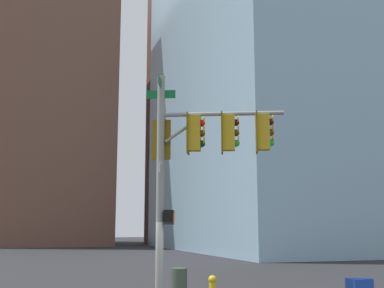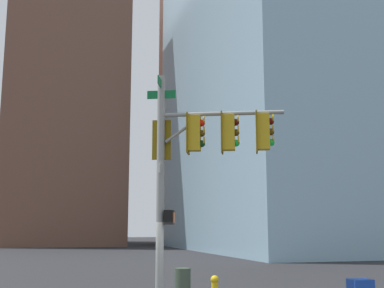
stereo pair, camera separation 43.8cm
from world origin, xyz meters
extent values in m
cylinder|color=gray|center=(-0.15, -0.20, 3.36)|extent=(0.22, 0.22, 6.73)
cylinder|color=gray|center=(0.53, 1.41, 5.56)|extent=(1.48, 3.27, 0.12)
cylinder|color=gray|center=(0.09, 0.38, 5.11)|extent=(0.48, 0.99, 0.75)
cube|color=#0F6B33|center=(-0.15, -0.20, 6.48)|extent=(1.03, 0.46, 0.24)
cube|color=#0F6B33|center=(-0.15, -0.20, 6.18)|extent=(0.35, 0.78, 0.24)
cube|color=white|center=(-0.15, -0.20, 4.00)|extent=(0.43, 0.20, 0.24)
cube|color=gold|center=(0.23, 0.69, 5.00)|extent=(0.45, 0.45, 1.00)
cube|color=#775E0F|center=(0.15, 0.52, 5.00)|extent=(0.52, 0.25, 1.16)
sphere|color=red|center=(0.31, 0.88, 5.30)|extent=(0.20, 0.20, 0.20)
cylinder|color=gold|center=(0.33, 0.94, 5.39)|extent=(0.23, 0.13, 0.23)
sphere|color=#4C330A|center=(0.31, 0.88, 5.00)|extent=(0.20, 0.20, 0.20)
cylinder|color=gold|center=(0.33, 0.94, 5.09)|extent=(0.23, 0.13, 0.23)
sphere|color=#0A3819|center=(0.31, 0.88, 4.70)|extent=(0.20, 0.20, 0.20)
cylinder|color=gold|center=(0.33, 0.94, 4.79)|extent=(0.23, 0.13, 0.23)
cube|color=gold|center=(0.61, 1.59, 5.00)|extent=(0.45, 0.45, 1.00)
cube|color=#775E0F|center=(0.53, 1.42, 5.00)|extent=(0.52, 0.25, 1.16)
sphere|color=#470A07|center=(0.69, 1.78, 5.30)|extent=(0.20, 0.20, 0.20)
cylinder|color=gold|center=(0.71, 1.84, 5.39)|extent=(0.23, 0.13, 0.23)
sphere|color=#4C330A|center=(0.69, 1.78, 5.00)|extent=(0.20, 0.20, 0.20)
cylinder|color=gold|center=(0.71, 1.84, 5.09)|extent=(0.23, 0.13, 0.23)
sphere|color=green|center=(0.69, 1.78, 4.70)|extent=(0.20, 0.20, 0.20)
cylinder|color=gold|center=(0.71, 1.84, 4.79)|extent=(0.23, 0.13, 0.23)
cube|color=gold|center=(0.98, 2.49, 5.00)|extent=(0.45, 0.45, 1.00)
cube|color=#775E0F|center=(0.91, 2.31, 5.00)|extent=(0.52, 0.25, 1.16)
sphere|color=#470A07|center=(1.06, 2.67, 5.30)|extent=(0.20, 0.20, 0.20)
cylinder|color=gold|center=(1.09, 2.73, 5.39)|extent=(0.23, 0.13, 0.23)
sphere|color=#4C330A|center=(1.06, 2.67, 5.00)|extent=(0.20, 0.20, 0.20)
cylinder|color=gold|center=(1.09, 2.73, 5.09)|extent=(0.23, 0.13, 0.23)
sphere|color=green|center=(1.06, 2.67, 4.70)|extent=(0.20, 0.20, 0.20)
cylinder|color=gold|center=(1.09, 2.73, 4.79)|extent=(0.23, 0.13, 0.23)
cube|color=gold|center=(-0.44, -0.08, 4.86)|extent=(0.45, 0.45, 1.00)
cube|color=#775E0F|center=(-0.26, -0.16, 4.86)|extent=(0.25, 0.52, 1.16)
sphere|color=#470A07|center=(-0.63, 0.00, 5.16)|extent=(0.20, 0.20, 0.20)
cylinder|color=gold|center=(-0.69, 0.02, 5.25)|extent=(0.13, 0.23, 0.23)
sphere|color=#4C330A|center=(-0.63, 0.00, 4.86)|extent=(0.20, 0.20, 0.20)
cylinder|color=gold|center=(-0.69, 0.02, 4.95)|extent=(0.13, 0.23, 0.23)
sphere|color=green|center=(-0.63, 0.00, 4.56)|extent=(0.20, 0.20, 0.20)
cylinder|color=gold|center=(-0.69, 0.02, 4.65)|extent=(0.13, 0.23, 0.23)
cube|color=black|center=(-0.05, 0.04, 2.64)|extent=(0.43, 0.37, 0.40)
cube|color=#EA5914|center=(0.00, 0.16, 2.64)|extent=(0.24, 0.12, 0.28)
sphere|color=gold|center=(-1.65, 1.91, 0.74)|extent=(0.26, 0.26, 0.26)
cylinder|color=#384738|center=(-3.62, 1.41, 0.47)|extent=(0.56, 0.56, 0.95)
cube|color=#4C3328|center=(-34.89, 26.61, 28.39)|extent=(18.75, 21.64, 56.79)
cube|color=brown|center=(-46.93, 21.08, 20.36)|extent=(20.48, 17.82, 40.71)
cube|color=brown|center=(-57.93, -1.45, 17.95)|extent=(23.15, 15.31, 35.89)
camera|label=1|loc=(13.19, -3.64, 2.38)|focal=45.70mm
camera|label=2|loc=(13.32, -3.23, 2.38)|focal=45.70mm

